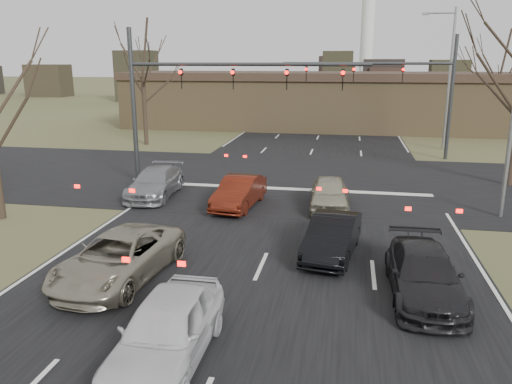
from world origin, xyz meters
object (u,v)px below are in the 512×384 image
(mast_arm_near, at_px, (193,87))
(car_red_ahead, at_px, (239,192))
(car_grey_ahead, at_px, (155,183))
(car_white_sedan, at_px, (167,329))
(car_charcoal_sedan, at_px, (424,274))
(car_silver_suv, at_px, (119,257))
(streetlight_right_far, at_px, (447,72))
(car_black_hatch, at_px, (332,236))
(building, at_px, (344,100))
(mast_arm_far, at_px, (407,82))
(car_silver_ahead, at_px, (329,193))

(mast_arm_near, relative_size, car_red_ahead, 2.92)
(car_red_ahead, bearing_deg, car_grey_ahead, 172.60)
(car_white_sedan, distance_m, car_charcoal_sedan, 7.24)
(car_silver_suv, xyz_separation_m, car_charcoal_sedan, (8.79, 0.47, -0.04))
(streetlight_right_far, relative_size, car_charcoal_sedan, 2.18)
(streetlight_right_far, bearing_deg, car_charcoal_sedan, -100.19)
(streetlight_right_far, height_order, car_black_hatch, streetlight_right_far)
(car_white_sedan, height_order, car_grey_ahead, car_white_sedan)
(building, distance_m, mast_arm_far, 15.75)
(car_black_hatch, bearing_deg, car_silver_suv, -145.35)
(streetlight_right_far, height_order, car_white_sedan, streetlight_right_far)
(streetlight_right_far, bearing_deg, car_silver_suv, -117.40)
(car_silver_ahead, bearing_deg, mast_arm_far, 69.17)
(car_charcoal_sedan, relative_size, car_silver_ahead, 1.11)
(car_silver_suv, bearing_deg, car_black_hatch, 32.46)
(mast_arm_near, height_order, car_charcoal_sedan, mast_arm_near)
(mast_arm_near, relative_size, car_grey_ahead, 2.57)
(car_silver_ahead, bearing_deg, car_red_ahead, -176.02)
(car_black_hatch, relative_size, car_red_ahead, 0.99)
(mast_arm_far, distance_m, car_red_ahead, 16.47)
(building, bearing_deg, car_grey_ahead, -107.17)
(car_black_hatch, distance_m, car_charcoal_sedan, 3.71)
(mast_arm_far, xyz_separation_m, car_silver_ahead, (-4.34, -13.08, -4.31))
(car_grey_ahead, bearing_deg, car_black_hatch, -38.29)
(mast_arm_near, bearing_deg, car_silver_suv, -84.00)
(mast_arm_far, bearing_deg, car_charcoal_sedan, -93.77)
(car_charcoal_sedan, height_order, car_red_ahead, car_red_ahead)
(car_black_hatch, distance_m, car_grey_ahead, 10.60)
(car_red_ahead, bearing_deg, car_silver_ahead, 12.29)
(car_charcoal_sedan, height_order, car_grey_ahead, car_grey_ahead)
(car_charcoal_sedan, relative_size, car_red_ahead, 1.10)
(car_silver_ahead, bearing_deg, car_charcoal_sedan, -72.64)
(car_silver_ahead, bearing_deg, mast_arm_near, 153.96)
(car_red_ahead, bearing_deg, building, 87.58)
(mast_arm_far, xyz_separation_m, car_white_sedan, (-7.30, -25.42, -4.27))
(car_black_hatch, xyz_separation_m, car_charcoal_sedan, (2.60, -2.64, -0.02))
(mast_arm_far, relative_size, car_charcoal_sedan, 2.43)
(car_charcoal_sedan, bearing_deg, car_white_sedan, -145.70)
(mast_arm_near, distance_m, car_charcoal_sedan, 15.68)
(car_white_sedan, bearing_deg, streetlight_right_far, 70.33)
(mast_arm_near, height_order, mast_arm_far, same)
(car_grey_ahead, bearing_deg, building, 69.52)
(mast_arm_far, distance_m, car_charcoal_sedan, 21.71)
(mast_arm_far, xyz_separation_m, car_grey_ahead, (-12.68, -12.51, -4.33))
(car_charcoal_sedan, xyz_separation_m, car_grey_ahead, (-11.29, 8.72, 0.02))
(car_black_hatch, bearing_deg, mast_arm_far, 85.77)
(car_silver_suv, relative_size, car_charcoal_sedan, 1.11)
(car_white_sedan, height_order, car_silver_ahead, car_white_sedan)
(car_silver_suv, bearing_deg, car_silver_ahead, 61.56)
(car_silver_ahead, bearing_deg, car_grey_ahead, 173.57)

